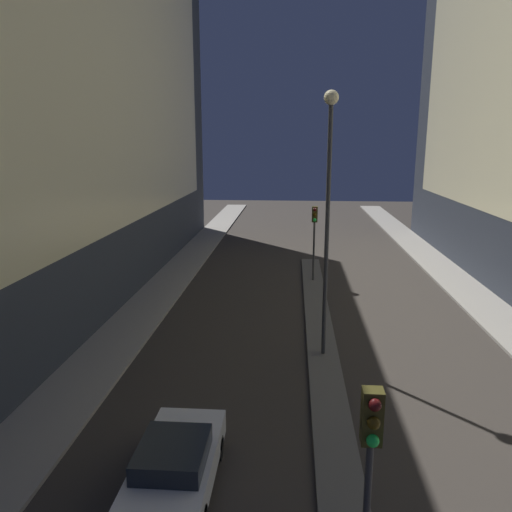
{
  "coord_description": "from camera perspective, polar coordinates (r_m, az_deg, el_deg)",
  "views": [
    {
      "loc": [
        -1.26,
        -3.52,
        8.14
      ],
      "look_at": [
        -2.64,
        15.01,
        3.84
      ],
      "focal_mm": 35.0,
      "sensor_mm": 36.0,
      "label": 1
    }
  ],
  "objects": [
    {
      "name": "traffic_light_mid",
      "position": [
        28.96,
        6.69,
        3.38
      ],
      "size": [
        0.32,
        0.42,
        4.35
      ],
      "color": "#383838",
      "rests_on": "median_strip"
    },
    {
      "name": "traffic_light_near",
      "position": [
        8.56,
        12.88,
        -21.59
      ],
      "size": [
        0.32,
        0.42,
        4.35
      ],
      "color": "#383838",
      "rests_on": "median_strip"
    },
    {
      "name": "street_lamp",
      "position": [
        18.2,
        8.28,
        7.92
      ],
      "size": [
        0.52,
        0.52,
        9.73
      ],
      "color": "#383838",
      "rests_on": "median_strip"
    },
    {
      "name": "car_left_lane",
      "position": [
        12.8,
        -9.16,
        -22.46
      ],
      "size": [
        1.8,
        4.11,
        1.44
      ],
      "color": "silver",
      "rests_on": "ground"
    },
    {
      "name": "building_left",
      "position": [
        27.59,
        -21.38,
        19.51
      ],
      "size": [
        6.01,
        42.75,
        23.29
      ],
      "color": "#2D333D",
      "rests_on": "ground"
    },
    {
      "name": "median_strip",
      "position": [
        20.86,
        7.49,
        -9.87
      ],
      "size": [
        1.19,
        29.32,
        0.12
      ],
      "color": "#56544F",
      "rests_on": "ground"
    }
  ]
}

